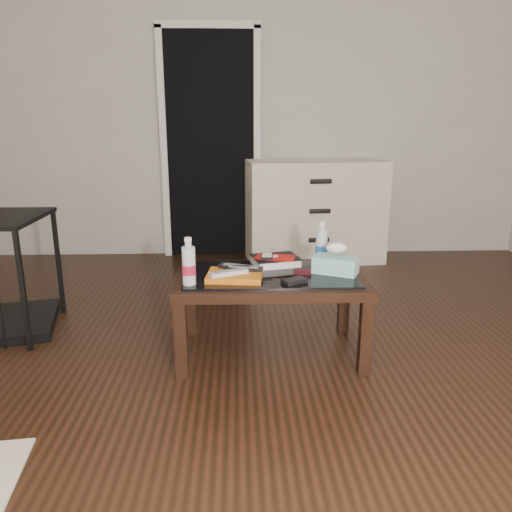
{
  "coord_description": "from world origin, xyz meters",
  "views": [
    {
      "loc": [
        -0.16,
        -2.16,
        1.26
      ],
      "look_at": [
        -0.07,
        0.4,
        0.55
      ],
      "focal_mm": 35.0,
      "sensor_mm": 36.0,
      "label": 1
    }
  ],
  "objects_px": {
    "textbook": "(275,261)",
    "water_bottle_left": "(189,261)",
    "water_bottle_right": "(322,242)",
    "coffee_table": "(271,284)",
    "dresser": "(315,211)",
    "tissue_box": "(335,265)"
  },
  "relations": [
    {
      "from": "dresser",
      "to": "textbook",
      "type": "bearing_deg",
      "value": -111.76
    },
    {
      "from": "water_bottle_right",
      "to": "tissue_box",
      "type": "height_order",
      "value": "water_bottle_right"
    },
    {
      "from": "dresser",
      "to": "water_bottle_right",
      "type": "distance_m",
      "value": 1.68
    },
    {
      "from": "water_bottle_left",
      "to": "water_bottle_right",
      "type": "relative_size",
      "value": 1.0
    },
    {
      "from": "dresser",
      "to": "water_bottle_left",
      "type": "height_order",
      "value": "dresser"
    },
    {
      "from": "coffee_table",
      "to": "tissue_box",
      "type": "xyz_separation_m",
      "value": [
        0.34,
        -0.02,
        0.11
      ]
    },
    {
      "from": "dresser",
      "to": "textbook",
      "type": "relative_size",
      "value": 4.98
    },
    {
      "from": "water_bottle_right",
      "to": "textbook",
      "type": "bearing_deg",
      "value": -172.22
    },
    {
      "from": "textbook",
      "to": "coffee_table",
      "type": "bearing_deg",
      "value": -116.96
    },
    {
      "from": "dresser",
      "to": "water_bottle_right",
      "type": "bearing_deg",
      "value": -103.39
    },
    {
      "from": "coffee_table",
      "to": "textbook",
      "type": "bearing_deg",
      "value": 76.66
    },
    {
      "from": "textbook",
      "to": "water_bottle_left",
      "type": "xyz_separation_m",
      "value": [
        -0.45,
        -0.32,
        0.1
      ]
    },
    {
      "from": "dresser",
      "to": "textbook",
      "type": "height_order",
      "value": "dresser"
    },
    {
      "from": "water_bottle_left",
      "to": "dresser",
      "type": "bearing_deg",
      "value": 65.19
    },
    {
      "from": "dresser",
      "to": "textbook",
      "type": "distance_m",
      "value": 1.77
    },
    {
      "from": "water_bottle_left",
      "to": "water_bottle_right",
      "type": "bearing_deg",
      "value": 26.72
    },
    {
      "from": "textbook",
      "to": "water_bottle_right",
      "type": "xyz_separation_m",
      "value": [
        0.26,
        0.04,
        0.1
      ]
    },
    {
      "from": "dresser",
      "to": "tissue_box",
      "type": "relative_size",
      "value": 5.41
    },
    {
      "from": "water_bottle_right",
      "to": "dresser",
      "type": "bearing_deg",
      "value": 82.52
    },
    {
      "from": "coffee_table",
      "to": "water_bottle_left",
      "type": "height_order",
      "value": "water_bottle_left"
    },
    {
      "from": "coffee_table",
      "to": "water_bottle_right",
      "type": "distance_m",
      "value": 0.4
    },
    {
      "from": "coffee_table",
      "to": "dresser",
      "type": "bearing_deg",
      "value": 74.35
    }
  ]
}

